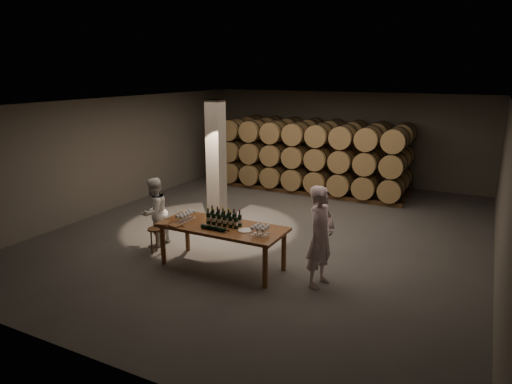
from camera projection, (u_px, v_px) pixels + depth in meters
The scene contains 15 objects.
room at pixel (216, 161), 12.12m from camera, with size 12.00×12.00×12.00m.
tasting_table at pixel (222, 231), 9.22m from camera, with size 2.60×1.10×0.90m.
barrel_stack_back at pixel (322, 151), 15.99m from camera, with size 6.26×0.95×2.31m.
barrel_stack_front at pixel (308, 157), 14.78m from camera, with size 6.26×0.95×2.31m.
bottle_cluster at pixel (224, 219), 9.22m from camera, with size 0.74×0.24×0.34m.
lying_bottles at pixel (214, 228), 8.93m from camera, with size 0.63×0.09×0.09m.
glass_cluster_left at pixel (186, 214), 9.50m from camera, with size 0.20×0.53×0.18m.
glass_cluster_right at pixel (260, 228), 8.70m from camera, with size 0.31×0.31×0.18m.
plate at pixel (245, 230), 8.91m from camera, with size 0.29×0.29×0.02m, color white.
notebook_near at pixel (175, 225), 9.17m from camera, with size 0.24×0.19×0.03m, color brown.
notebook_corner at pixel (164, 223), 9.33m from camera, with size 0.23×0.29×0.02m, color brown.
pen at pixel (182, 226), 9.14m from camera, with size 0.01×0.01×0.15m, color black.
stool at pixel (156, 233), 10.01m from camera, with size 0.35×0.35×0.58m.
person_man at pixel (321, 237), 8.42m from camera, with size 0.70×0.46×1.92m, color silver.
person_woman at pixel (154, 212), 10.40m from camera, with size 0.78×0.61×1.60m, color white.
Camera 1 is at (4.57, -9.93, 3.94)m, focal length 32.00 mm.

